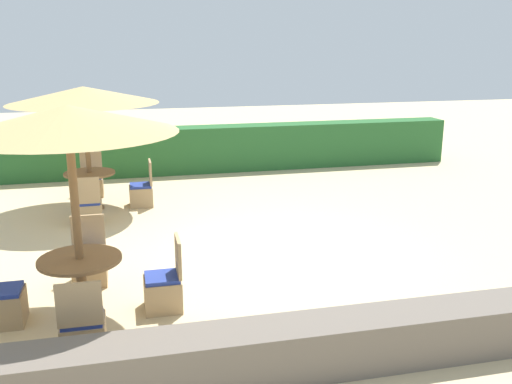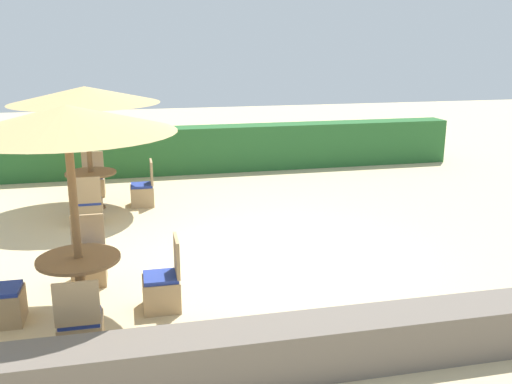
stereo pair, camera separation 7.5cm
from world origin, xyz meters
TOP-DOWN VIEW (x-y plane):
  - ground_plane at (0.00, 0.00)m, footprint 40.00×40.00m
  - hedge_row at (0.00, 6.15)m, footprint 13.00×0.70m
  - stone_border at (0.00, -3.16)m, footprint 10.00×0.56m
  - parasol_front_left at (-2.64, -1.34)m, footprint 2.50×2.50m
  - round_table_front_left at (-2.64, -1.34)m, footprint 1.00×1.00m
  - patio_chair_front_left_north at (-2.61, -0.36)m, footprint 0.46×0.46m
  - patio_chair_front_left_east at (-1.66, -1.40)m, footprint 0.46×0.46m
  - patio_chair_front_left_west at (-3.56, -1.35)m, footprint 0.46×0.46m
  - patio_chair_front_left_south at (-2.58, -2.32)m, footprint 0.46×0.46m
  - parasol_back_left at (-2.74, 3.35)m, footprint 2.86×2.86m
  - round_table_back_left at (-2.74, 3.35)m, footprint 0.99×0.99m
  - patio_chair_back_left_south at (-2.74, 2.33)m, footprint 0.46×0.46m
  - patio_chair_back_left_north at (-2.76, 4.37)m, footprint 0.46×0.46m
  - patio_chair_back_left_east at (-1.74, 3.34)m, footprint 0.46×0.46m

SIDE VIEW (x-z plane):
  - ground_plane at x=0.00m, z-range 0.00..0.00m
  - patio_chair_front_left_north at x=-2.61m, z-range -0.20..0.73m
  - patio_chair_front_left_east at x=-1.66m, z-range -0.20..0.73m
  - patio_chair_front_left_west at x=-3.56m, z-range -0.20..0.73m
  - patio_chair_front_left_south at x=-2.58m, z-range -0.20..0.73m
  - patio_chair_back_left_south at x=-2.74m, z-range -0.20..0.73m
  - patio_chair_back_left_north at x=-2.76m, z-range -0.20..0.73m
  - patio_chair_back_left_east at x=-1.74m, z-range -0.20..0.73m
  - stone_border at x=0.00m, z-range 0.00..0.55m
  - round_table_back_left at x=-2.74m, z-range 0.20..0.95m
  - hedge_row at x=0.00m, z-range 0.00..1.15m
  - round_table_front_left at x=-2.64m, z-range 0.20..0.95m
  - parasol_back_left at x=-2.74m, z-range 1.04..3.47m
  - parasol_front_left at x=-2.64m, z-range 1.12..3.71m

